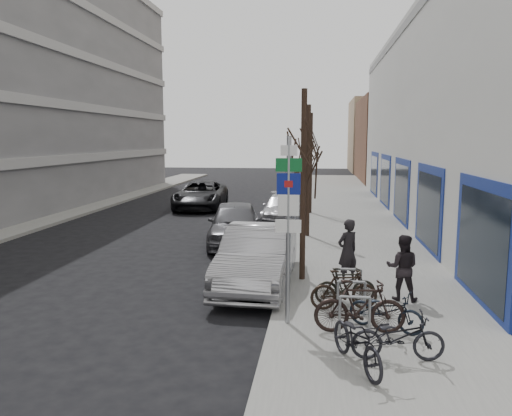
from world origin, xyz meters
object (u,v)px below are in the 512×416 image
(tree_near, at_px, (304,140))
(meter_back, at_px, (300,205))
(bike_far_inner, at_px, (344,289))
(meter_mid, at_px, (295,223))
(bike_mid_curb, at_px, (386,307))
(bike_near_left, at_px, (357,337))
(parked_car_front, at_px, (258,257))
(parked_car_back, at_px, (282,208))
(bike_mid_inner, at_px, (345,285))
(tree_mid, at_px, (309,140))
(bike_near_right, at_px, (360,306))
(lane_car, at_px, (201,195))
(parked_car_mid, at_px, (235,223))
(pedestrian_near, at_px, (348,251))
(highway_sign_pole, at_px, (288,219))
(bike_far_curb, at_px, (398,333))
(bike_rack, at_px, (351,294))
(pedestrian_far, at_px, (402,267))
(meter_front, at_px, (285,256))
(tree_far, at_px, (311,139))

(tree_near, relative_size, meter_back, 4.33)
(bike_far_inner, bearing_deg, meter_mid, 0.82)
(bike_mid_curb, bearing_deg, bike_near_left, -175.28)
(meter_mid, relative_size, parked_car_front, 0.25)
(parked_car_back, bearing_deg, bike_far_inner, -79.69)
(bike_mid_inner, bearing_deg, tree_mid, -4.98)
(bike_near_right, bearing_deg, meter_mid, 7.34)
(bike_mid_curb, distance_m, lane_car, 20.39)
(bike_near_right, xyz_separation_m, parked_car_back, (-2.67, 14.69, -0.06))
(bike_mid_inner, distance_m, parked_car_mid, 8.12)
(bike_far_inner, relative_size, pedestrian_near, 0.89)
(tree_near, distance_m, bike_mid_curb, 5.37)
(highway_sign_pole, distance_m, tree_near, 3.88)
(bike_mid_curb, bearing_deg, parked_car_front, 70.11)
(meter_mid, distance_m, bike_far_curb, 10.37)
(bike_rack, bearing_deg, bike_far_curb, -72.54)
(tree_near, xyz_separation_m, bike_mid_inner, (1.11, -2.07, -3.49))
(tree_near, xyz_separation_m, pedestrian_far, (2.52, -1.56, -3.12))
(meter_front, xyz_separation_m, meter_back, (0.00, 11.00, 0.00))
(parked_car_front, xyz_separation_m, lane_car, (-5.29, 15.34, -0.03))
(bike_near_left, distance_m, pedestrian_near, 5.26)
(parked_car_front, height_order, lane_car, parked_car_front)
(bike_mid_curb, xyz_separation_m, bike_far_inner, (-0.81, 1.16, -0.00))
(highway_sign_pole, height_order, pedestrian_far, highway_sign_pole)
(meter_back, bearing_deg, tree_mid, -83.58)
(bike_far_inner, bearing_deg, bike_near_left, 171.00)
(bike_rack, xyz_separation_m, bike_mid_inner, (-0.09, 0.83, -0.05))
(meter_mid, bearing_deg, tree_near, -84.86)
(bike_rack, bearing_deg, bike_far_inner, 108.89)
(tree_near, distance_m, meter_back, 10.98)
(lane_car, bearing_deg, bike_mid_inner, -69.64)
(bike_far_curb, bearing_deg, bike_near_left, 113.81)
(highway_sign_pole, distance_m, bike_far_inner, 2.44)
(tree_near, distance_m, meter_front, 3.26)
(parked_car_front, bearing_deg, highway_sign_pole, -69.86)
(tree_mid, height_order, pedestrian_near, tree_mid)
(bike_mid_curb, relative_size, bike_far_curb, 0.96)
(tree_mid, relative_size, parked_car_back, 1.19)
(bike_near_left, relative_size, bike_far_curb, 1.09)
(highway_sign_pole, bearing_deg, tree_far, 89.31)
(tree_near, relative_size, bike_mid_inner, 3.62)
(tree_near, bearing_deg, meter_front, -131.99)
(bike_mid_curb, bearing_deg, parked_car_mid, 54.60)
(highway_sign_pole, distance_m, meter_back, 14.10)
(meter_front, bearing_deg, parked_car_front, 173.63)
(meter_back, distance_m, parked_car_back, 0.98)
(bike_near_right, bearing_deg, pedestrian_near, -3.00)
(meter_mid, relative_size, meter_back, 1.00)
(tree_near, height_order, pedestrian_far, tree_near)
(tree_far, bearing_deg, bike_mid_curb, -83.60)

